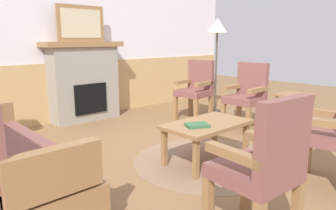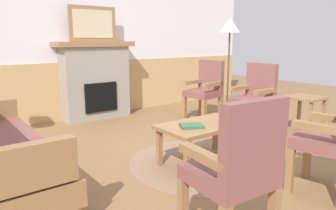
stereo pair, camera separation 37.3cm
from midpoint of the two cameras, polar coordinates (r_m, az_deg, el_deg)
name	(u,v)px [view 2 (the right image)]	position (r m, az deg, el deg)	size (l,w,h in m)	color
ground_plane	(187,157)	(3.64, 6.38, -9.44)	(14.00, 14.00, 0.00)	olive
wall_back	(87,40)	(5.56, -12.51, 11.47)	(7.20, 0.14, 2.70)	white
fireplace	(96,80)	(5.38, -11.06, 4.50)	(1.30, 0.44, 1.28)	gray
framed_picture	(93,24)	(5.34, -11.45, 14.19)	(0.80, 0.04, 0.56)	olive
coffee_table	(204,128)	(3.40, 9.61, -4.25)	(0.96, 0.56, 0.44)	olive
round_rug	(203,162)	(3.52, 9.39, -10.24)	(1.61, 1.61, 0.01)	#896B51
book_on_table	(192,126)	(3.22, 7.65, -3.81)	(0.23, 0.17, 0.03)	#33663D
armchair_near_fireplace	(255,95)	(4.72, 17.72, 1.78)	(0.49, 0.49, 0.98)	olive
armchair_by_window_left	(206,88)	(5.23, 8.88, 3.12)	(0.53, 0.53, 0.98)	olive
armchair_front_center	(237,166)	(2.08, 17.51, -10.60)	(0.52, 0.52, 0.98)	olive
side_table	(305,104)	(4.80, 25.64, 0.07)	(0.44, 0.44, 0.55)	olive
floor_lamp_by_chairs	(230,31)	(5.72, 13.02, 12.85)	(0.36, 0.36, 1.68)	#332D28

